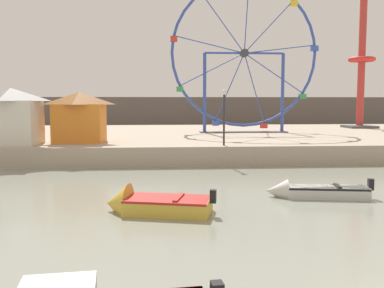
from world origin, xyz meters
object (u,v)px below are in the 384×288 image
object	(u,v)px
carnival_booth_orange_canopy	(79,116)
carnival_booth_white_ticket	(11,115)
promenade_lamp_far	(224,108)
ferris_wheel_blue_frame	(244,56)
motorboat_mustard_yellow	(149,204)
drop_tower_red_tower	(362,62)
motorboat_pale_grey	(311,191)

from	to	relation	value
carnival_booth_orange_canopy	carnival_booth_white_ticket	size ratio (longest dim) A/B	0.92
carnival_booth_white_ticket	promenade_lamp_far	world-z (taller)	carnival_booth_white_ticket
ferris_wheel_blue_frame	carnival_booth_orange_canopy	world-z (taller)	ferris_wheel_blue_frame
carnival_booth_orange_canopy	carnival_booth_white_ticket	distance (m)	4.07
motorboat_mustard_yellow	drop_tower_red_tower	size ratio (longest dim) A/B	0.26
ferris_wheel_blue_frame	carnival_booth_white_ticket	world-z (taller)	ferris_wheel_blue_frame
carnival_booth_white_ticket	motorboat_pale_grey	bearing A→B (deg)	-31.42
motorboat_mustard_yellow	carnival_booth_white_ticket	size ratio (longest dim) A/B	1.03
motorboat_pale_grey	ferris_wheel_blue_frame	xyz separation A→B (m)	(1.24, 20.60, 7.41)
motorboat_pale_grey	carnival_booth_white_ticket	world-z (taller)	carnival_booth_white_ticket
carnival_booth_white_ticket	promenade_lamp_far	bearing A→B (deg)	-2.35
carnival_booth_orange_canopy	carnival_booth_white_ticket	xyz separation A→B (m)	(-3.91, -1.11, 0.11)
drop_tower_red_tower	promenade_lamp_far	bearing A→B (deg)	-133.85
promenade_lamp_far	carnival_booth_white_ticket	bearing A→B (deg)	172.74
motorboat_mustard_yellow	carnival_booth_white_ticket	distance (m)	15.84
motorboat_pale_grey	ferris_wheel_blue_frame	size ratio (longest dim) A/B	0.33
motorboat_mustard_yellow	carnival_booth_orange_canopy	distance (m)	15.11
carnival_booth_orange_canopy	promenade_lamp_far	world-z (taller)	promenade_lamp_far
drop_tower_red_tower	carnival_booth_white_ticket	distance (m)	33.34
motorboat_pale_grey	carnival_booth_white_ticket	xyz separation A→B (m)	(-15.01, 11.04, 2.72)
ferris_wheel_blue_frame	carnival_booth_orange_canopy	xyz separation A→B (m)	(-12.34, -8.46, -4.80)
motorboat_pale_grey	promenade_lamp_far	xyz separation A→B (m)	(-2.12, 9.39, 3.16)
ferris_wheel_blue_frame	drop_tower_red_tower	world-z (taller)	drop_tower_red_tower
ferris_wheel_blue_frame	promenade_lamp_far	size ratio (longest dim) A/B	3.87
drop_tower_red_tower	carnival_booth_orange_canopy	world-z (taller)	drop_tower_red_tower
ferris_wheel_blue_frame	drop_tower_red_tower	bearing A→B (deg)	24.05
motorboat_mustard_yellow	motorboat_pale_grey	size ratio (longest dim) A/B	0.93
motorboat_mustard_yellow	ferris_wheel_blue_frame	world-z (taller)	ferris_wheel_blue_frame
drop_tower_red_tower	carnival_booth_white_ticket	world-z (taller)	drop_tower_red_tower
motorboat_mustard_yellow	ferris_wheel_blue_frame	size ratio (longest dim) A/B	0.30
motorboat_pale_grey	carnival_booth_white_ticket	bearing A→B (deg)	-26.67
carnival_booth_orange_canopy	promenade_lamp_far	size ratio (longest dim) A/B	1.05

